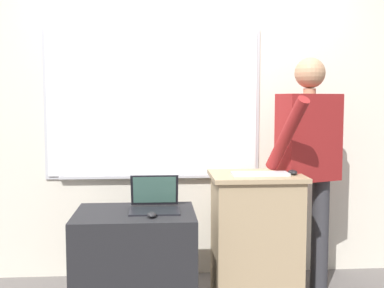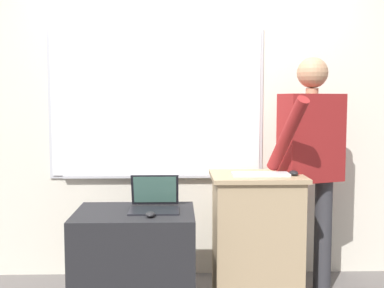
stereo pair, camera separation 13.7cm
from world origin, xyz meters
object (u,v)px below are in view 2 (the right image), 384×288
Objects in this scene: person_presenter at (311,157)px; computer_mouse_by_keyboard at (294,173)px; side_desk at (135,261)px; laptop at (155,198)px; wireless_keyboard at (261,174)px; computer_mouse_by_laptop at (150,214)px; lectern_podium at (256,238)px.

person_presenter is 17.47× the size of computer_mouse_by_keyboard.
computer_mouse_by_keyboard is (1.10, 0.07, 0.59)m from side_desk.
computer_mouse_by_keyboard is (-0.17, -0.19, -0.09)m from person_presenter.
person_presenter is 5.16× the size of laptop.
person_presenter is at bearing 26.05° from wireless_keyboard.
computer_mouse_by_keyboard reaches higher than computer_mouse_by_laptop.
computer_mouse_by_keyboard reaches higher than laptop.
person_presenter is 4.45× the size of wireless_keyboard.
side_desk is at bearing 172.29° from person_presenter.
lectern_podium reaches higher than side_desk.
person_presenter is 1.26m from computer_mouse_by_laptop.
wireless_keyboard is at bearing -172.89° from person_presenter.
lectern_podium is 0.53× the size of person_presenter.
side_desk is 1.25m from computer_mouse_by_keyboard.
computer_mouse_by_laptop is at bearing -53.15° from side_desk.
wireless_keyboard is at bearing -77.88° from lectern_podium.
computer_mouse_by_laptop is at bearing -167.25° from computer_mouse_by_keyboard.
computer_mouse_by_keyboard reaches higher than wireless_keyboard.
side_desk is 1.04m from wireless_keyboard.
laptop is 3.39× the size of computer_mouse_by_laptop.
side_desk is 0.45m from laptop.
lectern_podium is at bearing 20.52° from computer_mouse_by_laptop.
lectern_podium is 0.54m from computer_mouse_by_keyboard.
laptop is 0.98m from computer_mouse_by_keyboard.
wireless_keyboard is (-0.40, -0.20, -0.09)m from person_presenter.
computer_mouse_by_keyboard is at bearing 12.75° from computer_mouse_by_laptop.
person_presenter is 0.46m from wireless_keyboard.
laptop is 0.75m from wireless_keyboard.
lectern_podium reaches higher than computer_mouse_by_laptop.
wireless_keyboard is at bearing 3.62° from side_desk.
lectern_podium is 2.34× the size of wireless_keyboard.
wireless_keyboard is at bearing -2.07° from laptop.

